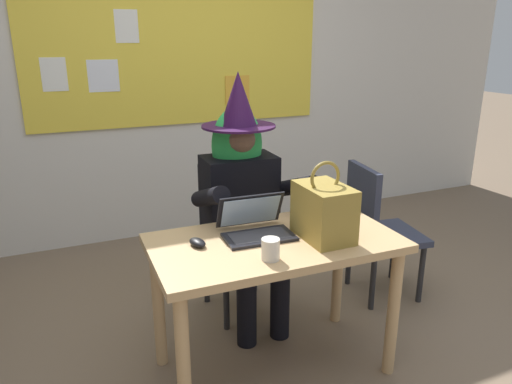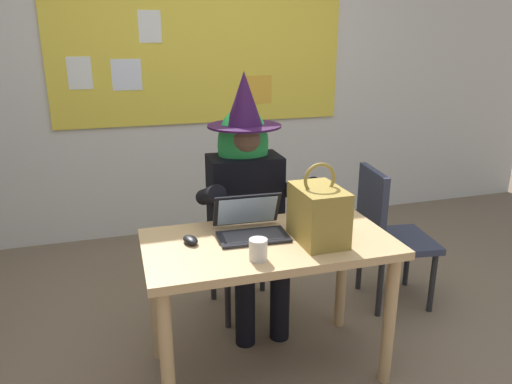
% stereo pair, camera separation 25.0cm
% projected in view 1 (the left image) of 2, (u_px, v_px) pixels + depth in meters
% --- Properties ---
extents(ground_plane, '(24.00, 24.00, 0.00)m').
position_uv_depth(ground_plane, '(289.00, 357.00, 2.57)').
color(ground_plane, '#75604C').
extents(wall_back_bulletin, '(6.80, 2.24, 2.84)m').
position_uv_depth(wall_back_bulletin, '(179.00, 64.00, 3.89)').
color(wall_back_bulletin, silver).
rests_on(wall_back_bulletin, ground).
extents(desk_main, '(1.19, 0.65, 0.72)m').
position_uv_depth(desk_main, '(275.00, 260.00, 2.31)').
color(desk_main, tan).
rests_on(desk_main, ground).
extents(chair_at_desk, '(0.43, 0.43, 0.91)m').
position_uv_depth(chair_at_desk, '(236.00, 228.00, 2.95)').
color(chair_at_desk, black).
rests_on(chair_at_desk, ground).
extents(person_costumed, '(0.60, 0.68, 1.46)m').
position_uv_depth(person_costumed, '(243.00, 189.00, 2.75)').
color(person_costumed, black).
rests_on(person_costumed, ground).
extents(laptop, '(0.35, 0.29, 0.19)m').
position_uv_depth(laptop, '(256.00, 226.00, 2.31)').
color(laptop, black).
rests_on(laptop, desk_main).
extents(computer_mouse, '(0.08, 0.12, 0.03)m').
position_uv_depth(computer_mouse, '(197.00, 242.00, 2.19)').
color(computer_mouse, black).
rests_on(computer_mouse, desk_main).
extents(handbag, '(0.20, 0.30, 0.38)m').
position_uv_depth(handbag, '(324.00, 211.00, 2.25)').
color(handbag, olive).
rests_on(handbag, desk_main).
extents(coffee_mug, '(0.08, 0.08, 0.09)m').
position_uv_depth(coffee_mug, '(271.00, 249.00, 2.05)').
color(coffee_mug, silver).
rests_on(coffee_mug, desk_main).
extents(chair_extra_corner, '(0.48, 0.48, 0.88)m').
position_uv_depth(chair_extra_corner, '(376.00, 225.00, 3.05)').
color(chair_extra_corner, '#2D3347').
rests_on(chair_extra_corner, ground).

